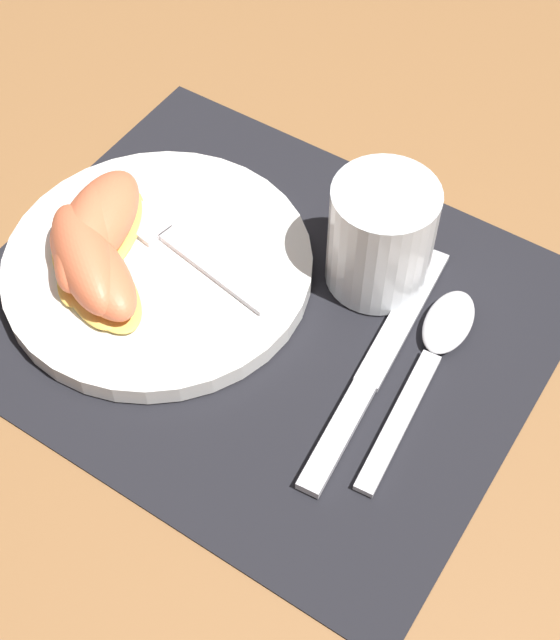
# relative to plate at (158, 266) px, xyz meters

# --- Properties ---
(ground_plane) EXTENTS (3.00, 3.00, 0.00)m
(ground_plane) POSITION_rel_plate_xyz_m (0.08, 0.01, -0.01)
(ground_plane) COLOR olive
(placemat) EXTENTS (0.41, 0.35, 0.00)m
(placemat) POSITION_rel_plate_xyz_m (0.08, 0.01, -0.01)
(placemat) COLOR black
(placemat) RESTS_ON ground_plane
(plate) EXTENTS (0.24, 0.24, 0.02)m
(plate) POSITION_rel_plate_xyz_m (0.00, 0.00, 0.00)
(plate) COLOR white
(plate) RESTS_ON placemat
(juice_glass) EXTENTS (0.08, 0.08, 0.09)m
(juice_glass) POSITION_rel_plate_xyz_m (0.14, 0.09, 0.03)
(juice_glass) COLOR silver
(juice_glass) RESTS_ON placemat
(knife) EXTENTS (0.04, 0.23, 0.01)m
(knife) POSITION_rel_plate_xyz_m (0.18, 0.01, -0.01)
(knife) COLOR silver
(knife) RESTS_ON placemat
(spoon) EXTENTS (0.04, 0.18, 0.01)m
(spoon) POSITION_rel_plate_xyz_m (0.21, 0.05, -0.00)
(spoon) COLOR silver
(spoon) RESTS_ON placemat
(fork) EXTENTS (0.18, 0.05, 0.00)m
(fork) POSITION_rel_plate_xyz_m (-0.00, 0.02, 0.01)
(fork) COLOR silver
(fork) RESTS_ON plate
(citrus_wedge_0) EXTENTS (0.08, 0.12, 0.04)m
(citrus_wedge_0) POSITION_rel_plate_xyz_m (-0.05, -0.01, 0.02)
(citrus_wedge_0) COLOR #F7C656
(citrus_wedge_0) RESTS_ON plate
(citrus_wedge_1) EXTENTS (0.09, 0.12, 0.04)m
(citrus_wedge_1) POSITION_rel_plate_xyz_m (-0.05, -0.02, 0.03)
(citrus_wedge_1) COLOR #F7C656
(citrus_wedge_1) RESTS_ON plate
(citrus_wedge_2) EXTENTS (0.12, 0.10, 0.04)m
(citrus_wedge_2) POSITION_rel_plate_xyz_m (-0.03, -0.04, 0.03)
(citrus_wedge_2) COLOR #F7C656
(citrus_wedge_2) RESTS_ON plate
(citrus_wedge_3) EXTENTS (0.12, 0.09, 0.04)m
(citrus_wedge_3) POSITION_rel_plate_xyz_m (-0.02, -0.04, 0.02)
(citrus_wedge_3) COLOR #F7C656
(citrus_wedge_3) RESTS_ON plate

